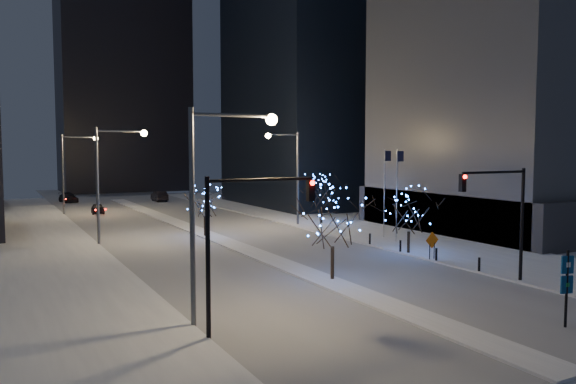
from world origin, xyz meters
TOP-DOWN VIEW (x-y plane):
  - ground at (0.00, 0.00)m, footprint 160.00×160.00m
  - road at (0.00, 35.00)m, footprint 20.00×130.00m
  - median at (0.00, 30.00)m, footprint 2.00×80.00m
  - east_sidewalk at (15.00, 20.00)m, footprint 10.00×90.00m
  - west_sidewalk at (-14.00, 20.00)m, footprint 8.00×90.00m
  - midrise_block at (34.00, 18.00)m, footprint 30.00×22.00m
  - plinth at (34.00, 18.00)m, footprint 30.00×24.00m
  - horizon_block at (6.00, 92.00)m, footprint 24.00×14.00m
  - street_lamp_w_near at (-8.94, 2.00)m, footprint 4.40×0.56m
  - street_lamp_w_mid at (-8.94, 27.00)m, footprint 4.40×0.56m
  - street_lamp_w_far at (-8.94, 52.00)m, footprint 4.40×0.56m
  - street_lamp_east at (10.08, 30.00)m, footprint 3.90×0.56m
  - traffic_signal_west at (-8.44, -0.00)m, footprint 5.26×0.43m
  - traffic_signal_east at (8.94, 1.00)m, footprint 5.26×0.43m
  - flagpoles at (13.37, 17.25)m, footprint 1.35×2.60m
  - bollards at (10.20, 10.00)m, footprint 0.16×12.16m
  - car_near at (-6.02, 51.72)m, footprint 1.89×3.90m
  - car_mid at (5.55, 65.21)m, footprint 1.82×4.94m
  - car_far at (-7.39, 69.83)m, footprint 2.70×5.22m
  - holiday_tree_median_near at (0.50, 6.69)m, footprint 5.04×5.04m
  - holiday_tree_median_far at (-0.50, 27.02)m, footprint 4.32×4.32m
  - holiday_tree_plaza_near at (10.50, 11.40)m, footprint 4.32×4.32m
  - holiday_tree_plaza_far at (13.87, 29.82)m, footprint 4.27×4.27m
  - wayfinding_sign at (5.00, -6.00)m, footprint 0.64×0.22m
  - construction_sign at (10.30, 8.57)m, footprint 1.22×0.09m

SIDE VIEW (x-z plane):
  - ground at x=0.00m, z-range 0.00..0.00m
  - road at x=0.00m, z-range 0.00..0.02m
  - median at x=0.00m, z-range 0.00..0.15m
  - east_sidewalk at x=15.00m, z-range 0.00..0.15m
  - west_sidewalk at x=-14.00m, z-range 0.00..0.15m
  - bollards at x=10.20m, z-range 0.15..1.05m
  - car_near at x=-6.02m, z-range 0.00..1.28m
  - car_far at x=-7.39m, z-range 0.00..1.45m
  - car_mid at x=5.55m, z-range 0.00..1.61m
  - construction_sign at x=10.30m, z-range 0.35..2.36m
  - plinth at x=34.00m, z-range 0.00..4.00m
  - wayfinding_sign at x=5.00m, z-range 0.41..3.98m
  - holiday_tree_median_far at x=-0.50m, z-range 0.92..5.64m
  - holiday_tree_plaza_near at x=10.50m, z-range 0.81..5.93m
  - holiday_tree_plaza_far at x=13.87m, z-range 0.85..6.08m
  - holiday_tree_median_near at x=0.50m, z-range 0.99..6.67m
  - traffic_signal_west at x=-8.44m, z-range 1.26..8.26m
  - traffic_signal_east at x=8.94m, z-range 1.26..8.26m
  - flagpoles at x=13.37m, z-range 0.80..8.80m
  - street_lamp_east at x=10.08m, z-range 1.45..11.45m
  - street_lamp_w_near at x=-8.94m, z-range 1.50..11.50m
  - street_lamp_w_mid at x=-8.94m, z-range 1.50..11.50m
  - street_lamp_w_far at x=-8.94m, z-range 1.50..11.50m
  - midrise_block at x=34.00m, z-range 0.00..30.00m
  - horizon_block at x=6.00m, z-range 0.00..42.00m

